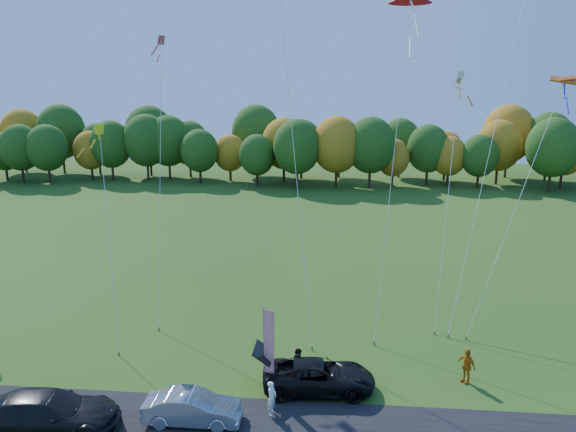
# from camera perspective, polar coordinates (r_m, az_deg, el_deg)

# --- Properties ---
(ground) EXTENTS (160.00, 160.00, 0.00)m
(ground) POSITION_cam_1_polar(r_m,az_deg,el_deg) (27.91, -1.21, -17.07)
(ground) COLOR #244D14
(tree_line) EXTENTS (116.00, 12.00, 10.00)m
(tree_line) POSITION_cam_1_polar(r_m,az_deg,el_deg) (80.20, 3.30, 3.19)
(tree_line) COLOR #1E4711
(tree_line) RESTS_ON ground
(black_suv) EXTENTS (5.42, 2.79, 1.46)m
(black_suv) POSITION_cam_1_polar(r_m,az_deg,el_deg) (27.39, 3.16, -15.95)
(black_suv) COLOR black
(black_suv) RESTS_ON ground
(silver_sedan) EXTENTS (4.19, 1.51, 1.38)m
(silver_sedan) POSITION_cam_1_polar(r_m,az_deg,el_deg) (25.51, -9.67, -18.66)
(silver_sedan) COLOR #B6B5BB
(silver_sedan) RESTS_ON ground
(dark_truck_a) EXTENTS (6.23, 3.25, 1.72)m
(dark_truck_a) POSITION_cam_1_polar(r_m,az_deg,el_deg) (26.47, -23.30, -17.92)
(dark_truck_a) COLOR black
(dark_truck_a) RESTS_ON ground
(person_tailgate_a) EXTENTS (0.53, 0.65, 1.55)m
(person_tailgate_a) POSITION_cam_1_polar(r_m,az_deg,el_deg) (25.66, -1.65, -18.01)
(person_tailgate_a) COLOR white
(person_tailgate_a) RESTS_ON ground
(person_tailgate_b) EXTENTS (0.67, 0.82, 1.57)m
(person_tailgate_b) POSITION_cam_1_polar(r_m,az_deg,el_deg) (28.32, 1.10, -14.75)
(person_tailgate_b) COLOR gray
(person_tailgate_b) RESTS_ON ground
(person_east) EXTENTS (0.97, 1.06, 1.74)m
(person_east) POSITION_cam_1_polar(r_m,az_deg,el_deg) (29.26, 17.66, -14.27)
(person_east) COLOR orange
(person_east) RESTS_ON ground
(feather_flag) EXTENTS (0.53, 0.24, 4.21)m
(feather_flag) POSITION_cam_1_polar(r_m,az_deg,el_deg) (26.44, -2.06, -12.57)
(feather_flag) COLOR #999999
(feather_flag) RESTS_ON ground
(kite_delta_blue) EXTENTS (5.00, 11.32, 28.15)m
(kite_delta_blue) POSITION_cam_1_polar(r_m,az_deg,el_deg) (33.26, 0.04, 12.57)
(kite_delta_blue) COLOR #4C3F33
(kite_delta_blue) RESTS_ON ground
(kite_parafoil_orange) EXTENTS (8.58, 13.30, 23.29)m
(kite_parafoil_orange) POSITION_cam_1_polar(r_m,az_deg,el_deg) (37.90, 20.30, 8.42)
(kite_parafoil_orange) COLOR #4C3F33
(kite_parafoil_orange) RESTS_ON ground
(kite_delta_red) EXTENTS (3.36, 8.90, 20.66)m
(kite_delta_red) POSITION_cam_1_polar(r_m,az_deg,el_deg) (33.33, 10.76, 6.40)
(kite_delta_red) COLOR #4C3F33
(kite_delta_red) RESTS_ON ground
(kite_parafoil_rainbow) EXTENTS (7.78, 6.79, 14.91)m
(kite_parafoil_rainbow) POSITION_cam_1_polar(r_m,az_deg,el_deg) (35.38, 22.32, 1.20)
(kite_parafoil_rainbow) COLOR #4C3F33
(kite_parafoil_rainbow) RESTS_ON ground
(kite_diamond_yellow) EXTENTS (2.96, 5.71, 12.15)m
(kite_diamond_yellow) POSITION_cam_1_polar(r_m,az_deg,el_deg) (32.73, -17.77, -1.86)
(kite_diamond_yellow) COLOR #4C3F33
(kite_diamond_yellow) RESTS_ON ground
(kite_diamond_white) EXTENTS (2.51, 7.60, 15.26)m
(kite_diamond_white) POSITION_cam_1_polar(r_m,az_deg,el_deg) (35.30, 15.94, 1.84)
(kite_diamond_white) COLOR #4C3F33
(kite_diamond_white) RESTS_ON ground
(kite_diamond_pink) EXTENTS (2.08, 8.57, 17.48)m
(kite_diamond_pink) POSITION_cam_1_polar(r_m,az_deg,el_deg) (35.86, -12.87, 4.12)
(kite_diamond_pink) COLOR #4C3F33
(kite_diamond_pink) RESTS_ON ground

